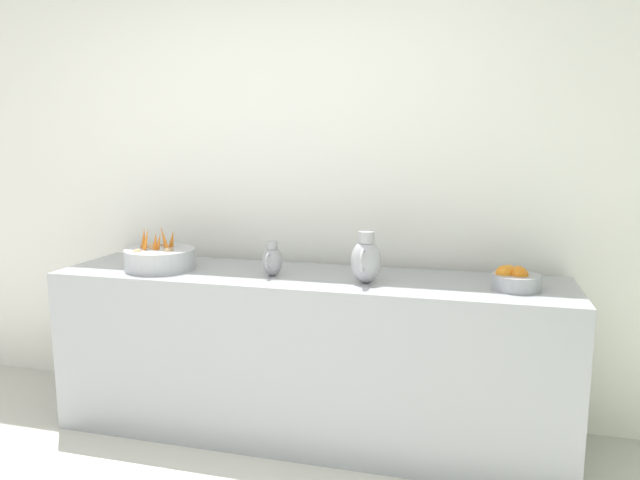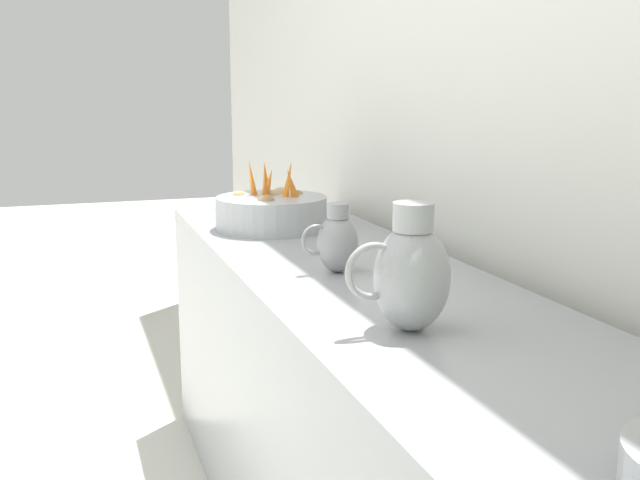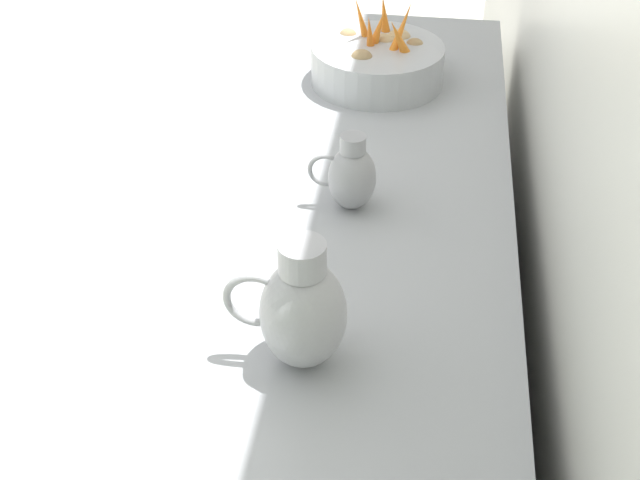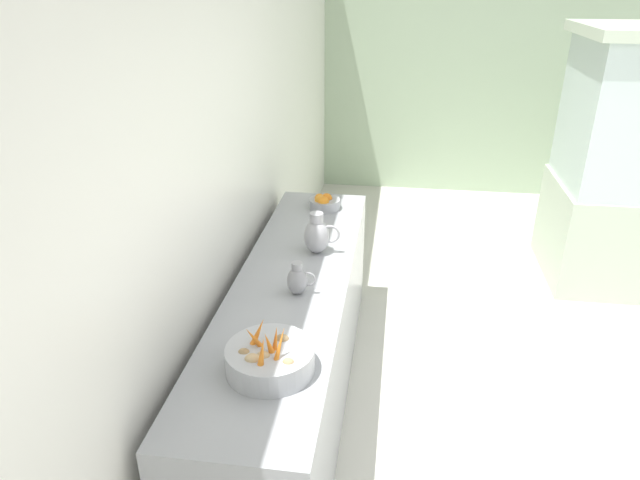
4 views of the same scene
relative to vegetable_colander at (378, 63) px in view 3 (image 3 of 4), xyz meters
name	(u,v)px [view 3 (image 3 of 4)]	position (x,y,z in m)	size (l,w,h in m)	color
prep_counter	(362,396)	(-0.06, 0.80, -0.49)	(0.61, 2.64, 0.87)	#9EA0A5
vegetable_colander	(378,63)	(0.00, 0.00, 0.00)	(0.37, 0.37, 0.24)	#ADAFB5
metal_pitcher_tall	(301,310)	(0.03, 1.13, 0.05)	(0.21, 0.15, 0.25)	#A3A3A8
metal_pitcher_short	(351,176)	(0.00, 0.64, 0.02)	(0.15, 0.11, 0.18)	#939399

